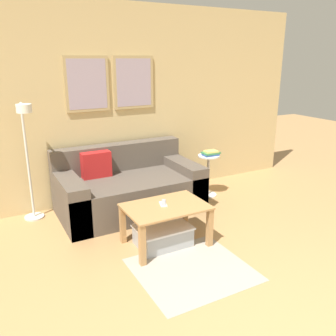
{
  "coord_description": "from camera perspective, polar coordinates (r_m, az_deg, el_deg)",
  "views": [
    {
      "loc": [
        -1.73,
        -0.77,
        1.88
      ],
      "look_at": [
        -0.16,
        2.13,
        0.85
      ],
      "focal_mm": 38.0,
      "sensor_mm": 36.0,
      "label": 1
    }
  ],
  "objects": [
    {
      "name": "floor_lamp",
      "position": [
        4.29,
        -21.61,
        2.84
      ],
      "size": [
        0.23,
        0.45,
        1.41
      ],
      "color": "silver",
      "rests_on": "ground_plane"
    },
    {
      "name": "cell_phone",
      "position": [
        3.67,
        -0.8,
        -5.8
      ],
      "size": [
        0.1,
        0.15,
        0.01
      ],
      "primitive_type": "cube",
      "rotation": [
        0.0,
        0.0,
        -0.29
      ],
      "color": "silver",
      "rests_on": "coffee_table"
    },
    {
      "name": "couch",
      "position": [
        4.55,
        -6.42,
        -3.31
      ],
      "size": [
        1.74,
        0.97,
        0.8
      ],
      "color": "brown",
      "rests_on": "ground_plane"
    },
    {
      "name": "coffee_table",
      "position": [
        3.67,
        -0.37,
        -7.31
      ],
      "size": [
        0.84,
        0.57,
        0.43
      ],
      "color": "#AD7F4C",
      "rests_on": "ground_plane"
    },
    {
      "name": "storage_bin",
      "position": [
        3.76,
        -0.83,
        -10.74
      ],
      "size": [
        0.56,
        0.4,
        0.21
      ],
      "color": "#9EA3A8",
      "rests_on": "ground_plane"
    },
    {
      "name": "area_rug",
      "position": [
        3.43,
        3.88,
        -15.91
      ],
      "size": [
        1.02,
        0.94,
        0.01
      ],
      "primitive_type": "cube",
      "color": "#A39989",
      "rests_on": "ground_plane"
    },
    {
      "name": "side_table",
      "position": [
        5.0,
        6.48,
        -0.6
      ],
      "size": [
        0.3,
        0.3,
        0.59
      ],
      "color": "white",
      "rests_on": "ground_plane"
    },
    {
      "name": "remote_control",
      "position": [
        3.69,
        -0.7,
        -5.57
      ],
      "size": [
        0.11,
        0.15,
        0.02
      ],
      "primitive_type": "cube",
      "rotation": [
        0.0,
        0.0,
        -0.51
      ],
      "color": "#99999E",
      "rests_on": "coffee_table"
    },
    {
      "name": "book_stack",
      "position": [
        4.92,
        6.87,
        2.39
      ],
      "size": [
        0.24,
        0.16,
        0.07
      ],
      "color": "#335199",
      "rests_on": "side_table"
    },
    {
      "name": "wall_back",
      "position": [
        4.83,
        -7.37,
        10.09
      ],
      "size": [
        5.6,
        0.09,
        2.55
      ],
      "color": "tan",
      "rests_on": "ground_plane"
    }
  ]
}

